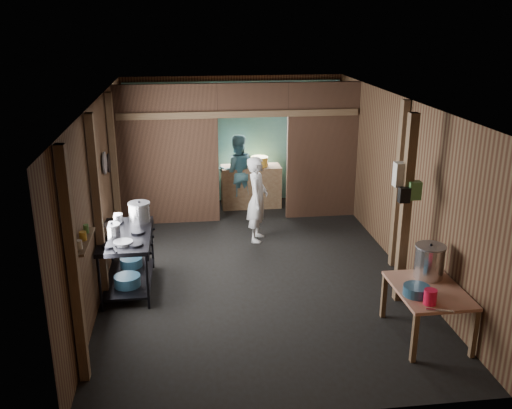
{
  "coord_description": "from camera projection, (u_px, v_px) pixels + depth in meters",
  "views": [
    {
      "loc": [
        -1.0,
        -7.98,
        3.75
      ],
      "look_at": [
        0.0,
        -0.2,
        1.1
      ],
      "focal_mm": 39.39,
      "sensor_mm": 36.0,
      "label": 1
    }
  ],
  "objects": [
    {
      "name": "floor",
      "position": [
        254.0,
        267.0,
        8.82
      ],
      "size": [
        4.5,
        7.0,
        0.0
      ],
      "primitive_type": "cube",
      "color": "black",
      "rests_on": "ground"
    },
    {
      "name": "ceiling",
      "position": [
        254.0,
        100.0,
        7.99
      ],
      "size": [
        4.5,
        7.0,
        0.0
      ],
      "primitive_type": "cube",
      "color": "black",
      "rests_on": "ground"
    },
    {
      "name": "wall_back",
      "position": [
        233.0,
        139.0,
        11.69
      ],
      "size": [
        4.5,
        0.0,
        2.6
      ],
      "primitive_type": "cube",
      "color": "brown",
      "rests_on": "ground"
    },
    {
      "name": "wall_front",
      "position": [
        302.0,
        298.0,
        5.12
      ],
      "size": [
        4.5,
        0.0,
        2.6
      ],
      "primitive_type": "cube",
      "color": "brown",
      "rests_on": "ground"
    },
    {
      "name": "wall_left",
      "position": [
        101.0,
        193.0,
        8.13
      ],
      "size": [
        0.0,
        7.0,
        2.6
      ],
      "primitive_type": "cube",
      "color": "brown",
      "rests_on": "ground"
    },
    {
      "name": "wall_right",
      "position": [
        398.0,
        182.0,
        8.68
      ],
      "size": [
        0.0,
        7.0,
        2.6
      ],
      "primitive_type": "cube",
      "color": "brown",
      "rests_on": "ground"
    },
    {
      "name": "partition_left",
      "position": [
        168.0,
        156.0,
        10.31
      ],
      "size": [
        1.85,
        0.1,
        2.6
      ],
      "primitive_type": "cube",
      "color": "brown",
      "rests_on": "floor"
    },
    {
      "name": "partition_right",
      "position": [
        322.0,
        151.0,
        10.66
      ],
      "size": [
        1.35,
        0.1,
        2.6
      ],
      "primitive_type": "cube",
      "color": "brown",
      "rests_on": "floor"
    },
    {
      "name": "partition_header",
      "position": [
        253.0,
        99.0,
        10.18
      ],
      "size": [
        1.3,
        0.1,
        0.6
      ],
      "primitive_type": "cube",
      "color": "brown",
      "rests_on": "wall_back"
    },
    {
      "name": "turquoise_panel",
      "position": [
        234.0,
        142.0,
        11.65
      ],
      "size": [
        4.4,
        0.06,
        2.5
      ],
      "primitive_type": "cube",
      "color": "#62AAA7",
      "rests_on": "wall_back"
    },
    {
      "name": "back_counter",
      "position": [
        251.0,
        186.0,
        11.49
      ],
      "size": [
        1.2,
        0.5,
        0.85
      ],
      "primitive_type": "cube",
      "color": "#796345",
      "rests_on": "floor"
    },
    {
      "name": "wall_clock",
      "position": [
        246.0,
        111.0,
        11.44
      ],
      "size": [
        0.2,
        0.03,
        0.2
      ],
      "primitive_type": "cylinder",
      "rotation": [
        1.57,
        0.0,
        0.0
      ],
      "color": "beige",
      "rests_on": "wall_back"
    },
    {
      "name": "post_left_a",
      "position": [
        73.0,
        269.0,
        5.7
      ],
      "size": [
        0.1,
        0.12,
        2.6
      ],
      "primitive_type": "cube",
      "color": "#796345",
      "rests_on": "floor"
    },
    {
      "name": "post_left_b",
      "position": [
        98.0,
        211.0,
        7.39
      ],
      "size": [
        0.1,
        0.12,
        2.6
      ],
      "primitive_type": "cube",
      "color": "#796345",
      "rests_on": "floor"
    },
    {
      "name": "post_left_c",
      "position": [
        115.0,
        172.0,
        9.27
      ],
      "size": [
        0.1,
        0.12,
        2.6
      ],
      "primitive_type": "cube",
      "color": "#796345",
      "rests_on": "floor"
    },
    {
      "name": "post_right",
      "position": [
        399.0,
        186.0,
        8.48
      ],
      "size": [
        0.1,
        0.12,
        2.6
      ],
      "primitive_type": "cube",
      "color": "#796345",
      "rests_on": "floor"
    },
    {
      "name": "post_free",
      "position": [
        405.0,
        211.0,
        7.41
      ],
      "size": [
        0.12,
        0.12,
        2.6
      ],
      "primitive_type": "cube",
      "color": "#796345",
      "rests_on": "floor"
    },
    {
      "name": "cross_beam",
      "position": [
        240.0,
        114.0,
        10.19
      ],
      "size": [
        4.4,
        0.12,
        0.12
      ],
      "primitive_type": "cube",
      "color": "#796345",
      "rests_on": "wall_left"
    },
    {
      "name": "pan_lid_big",
      "position": [
        105.0,
        163.0,
        8.4
      ],
      "size": [
        0.03,
        0.34,
        0.34
      ],
      "primitive_type": "cylinder",
      "rotation": [
        0.0,
        1.57,
        0.0
      ],
      "color": "gray",
      "rests_on": "wall_left"
    },
    {
      "name": "pan_lid_small",
      "position": [
        109.0,
        163.0,
        8.81
      ],
      "size": [
        0.03,
        0.3,
        0.3
      ],
      "primitive_type": "cylinder",
      "rotation": [
        0.0,
        1.57,
        0.0
      ],
      "color": "black",
      "rests_on": "wall_left"
    },
    {
      "name": "wall_shelf",
      "position": [
        83.0,
        242.0,
        6.14
      ],
      "size": [
        0.14,
        0.8,
        0.03
      ],
      "primitive_type": "cube",
      "color": "#796345",
      "rests_on": "wall_left"
    },
    {
      "name": "jar_white",
      "position": [
        79.0,
        245.0,
        5.89
      ],
      "size": [
        0.07,
        0.07,
        0.1
      ],
      "primitive_type": "cylinder",
      "color": "beige",
      "rests_on": "wall_shelf"
    },
    {
      "name": "jar_yellow",
      "position": [
        83.0,
        236.0,
        6.12
      ],
      "size": [
        0.08,
        0.08,
        0.1
      ],
      "primitive_type": "cylinder",
      "color": "gold",
      "rests_on": "wall_shelf"
    },
    {
      "name": "jar_green",
      "position": [
        86.0,
        229.0,
        6.33
      ],
      "size": [
        0.06,
        0.06,
        0.1
      ],
      "primitive_type": "cylinder",
      "color": "#4D8C46",
      "rests_on": "wall_shelf"
    },
    {
      "name": "bag_white",
      "position": [
        403.0,
        174.0,
        7.32
      ],
      "size": [
        0.22,
        0.15,
        0.32
      ],
      "primitive_type": "cube",
      "color": "beige",
      "rests_on": "post_free"
    },
    {
      "name": "bag_green",
      "position": [
        414.0,
        190.0,
        7.26
      ],
      "size": [
        0.16,
        0.12,
        0.24
      ],
      "primitive_type": "cube",
      "color": "#4D8C46",
      "rests_on": "post_free"
    },
    {
      "name": "bag_black",
      "position": [
        404.0,
        195.0,
        7.24
      ],
      "size": [
        0.14,
        0.1,
        0.2
      ],
      "primitive_type": "cube",
      "color": "black",
      "rests_on": "post_free"
    },
    {
      "name": "gas_range",
      "position": [
        128.0,
        261.0,
        8.0
      ],
      "size": [
        0.73,
        1.43,
        0.84
      ],
      "primitive_type": null,
      "color": "black",
      "rests_on": "floor"
    },
    {
      "name": "prep_table",
      "position": [
        426.0,
        312.0,
        6.82
      ],
      "size": [
        0.79,
        1.09,
        0.64
      ],
      "primitive_type": null,
      "color": "tan",
      "rests_on": "floor"
    },
    {
      "name": "stove_pot_large",
      "position": [
        140.0,
        213.0,
        8.26
      ],
      "size": [
        0.4,
        0.4,
        0.33
      ],
      "primitive_type": null,
      "rotation": [
        0.0,
        0.0,
        0.28
      ],
      "color": "silver",
      "rests_on": "gas_range"
    },
    {
      "name": "stove_pot_med",
      "position": [
        112.0,
        231.0,
        7.74
      ],
      "size": [
        0.29,
        0.29,
        0.21
      ],
      "primitive_type": null,
      "rotation": [
        0.0,
        0.0,
        -0.29
      ],
      "color": "silver",
      "rests_on": "gas_range"
    },
    {
      "name": "stove_saucepan",
      "position": [
        117.0,
        218.0,
        8.34
      ],
      "size": [
        0.19,
        0.19,
        0.11
      ],
      "primitive_type": "cylinder",
      "rotation": [
        0.0,
        0.0,
        -0.11
      ],
      "color": "silver",
      "rests_on": "gas_range"
    },
    {
      "name": "frying_pan",
      "position": [
        123.0,
        243.0,
        7.5
      ],
      "size": [
        0.4,
        0.54,
        0.06
      ],
      "primitive_type": null,
      "rotation": [
        0.0,
        0.0,
        0.31
      ],
      "color": "gray",
      "rests_on": "gas_range"
    },
    {
      "name": "blue_tub_front",
      "position": [
        127.0,
        281.0,
        7.82
      ],
      "size": [
        0.36,
        0.36,
        0.15
      ],
      "primitive_type": "cylinder",
      "color": "#2A5471",
      "rests_on": "gas_range"
    },
    {
      "name": "blue_tub_back",
      "position": [
        131.0,
        262.0,
        8.44
      ],
      "size": [
        0.33,
        0.33,
        0.13
      ],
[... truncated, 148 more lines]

